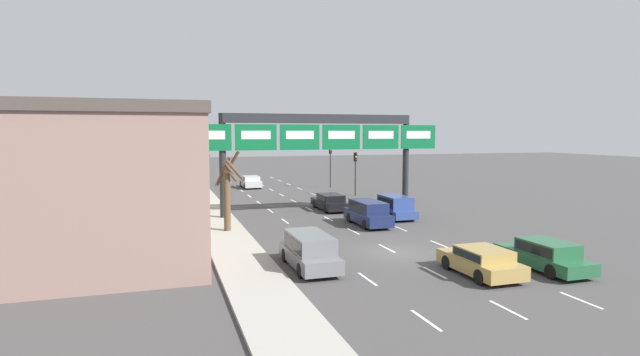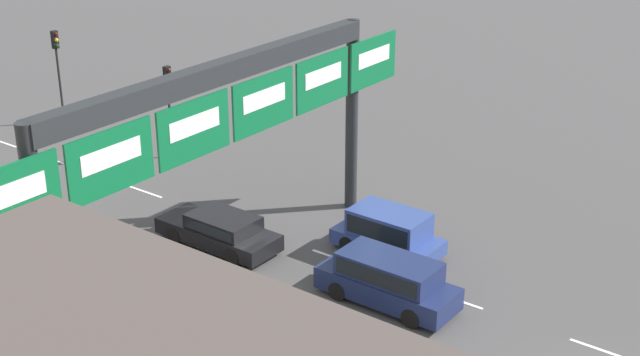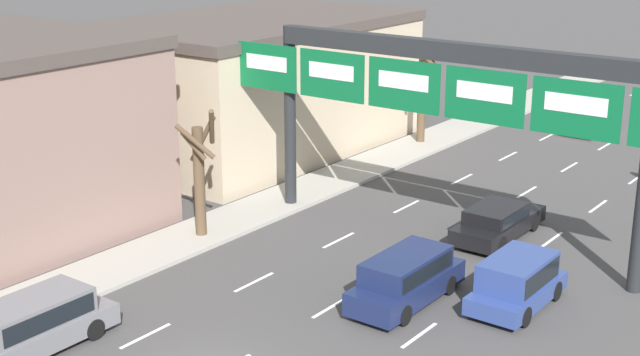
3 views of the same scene
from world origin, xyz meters
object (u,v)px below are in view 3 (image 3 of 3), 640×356
object	(u,v)px
sign_gantry	(446,88)
tree_bare_second	(423,90)
suv_blue	(517,280)
car_black	(497,220)
suv_navy	(406,276)
car_silver	(590,119)
suv_grey	(34,322)
tree_bare_closest	(200,171)

from	to	relation	value
sign_gantry	tree_bare_second	size ratio (longest dim) A/B	3.68
suv_blue	car_black	xyz separation A→B (m)	(-3.28, 5.31, -0.23)
suv_blue	sign_gantry	bearing A→B (deg)	143.99
tree_bare_second	suv_navy	bearing A→B (deg)	-60.74
sign_gantry	suv_navy	xyz separation A→B (m)	(1.75, -5.36, -5.11)
suv_blue	car_silver	bearing A→B (deg)	105.40
suv_grey	suv_navy	distance (m)	11.54
car_silver	sign_gantry	bearing A→B (deg)	-84.84
car_silver	suv_navy	xyz separation A→B (m)	(3.60, -25.88, 0.20)
tree_bare_second	suv_grey	bearing A→B (deg)	-83.70
car_silver	suv_blue	bearing A→B (deg)	-74.60
car_silver	car_black	xyz separation A→B (m)	(3.33, -18.67, -0.03)
suv_blue	suv_grey	bearing A→B (deg)	-131.71
car_silver	suv_grey	distance (m)	35.27
car_silver	tree_bare_closest	bearing A→B (deg)	-102.92
car_black	tree_bare_second	xyz separation A→B (m)	(-9.62, 10.46, 2.28)
car_silver	tree_bare_second	bearing A→B (deg)	-127.49
sign_gantry	suv_navy	distance (m)	7.61
suv_blue	suv_navy	world-z (taller)	suv_blue
suv_grey	suv_navy	size ratio (longest dim) A/B	1.01
suv_navy	tree_bare_second	distance (m)	20.36
sign_gantry	suv_grey	bearing A→B (deg)	-109.53
tree_bare_second	suv_blue	bearing A→B (deg)	-50.71
sign_gantry	car_silver	distance (m)	21.28
suv_navy	tree_bare_second	bearing A→B (deg)	119.26
car_black	tree_bare_second	world-z (taller)	tree_bare_second
car_black	suv_grey	bearing A→B (deg)	-112.02
suv_navy	tree_bare_second	xyz separation A→B (m)	(-9.90, 17.67, 2.06)
car_silver	car_black	size ratio (longest dim) A/B	0.92
sign_gantry	tree_bare_closest	distance (m)	9.80
sign_gantry	suv_blue	xyz separation A→B (m)	(4.75, -3.45, -5.11)
suv_blue	tree_bare_second	world-z (taller)	tree_bare_second
tree_bare_second	tree_bare_closest	bearing A→B (deg)	-88.58
suv_grey	car_black	world-z (taller)	suv_grey
car_black	tree_bare_second	bearing A→B (deg)	132.62
sign_gantry	car_black	xyz separation A→B (m)	(1.47, 1.86, -5.33)
suv_blue	tree_bare_closest	bearing A→B (deg)	-172.69
tree_bare_closest	tree_bare_second	world-z (taller)	tree_bare_second
suv_grey	tree_bare_second	distance (m)	27.15
car_silver	car_black	bearing A→B (deg)	-79.90
suv_navy	suv_blue	bearing A→B (deg)	32.44
suv_grey	car_silver	bearing A→B (deg)	84.59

